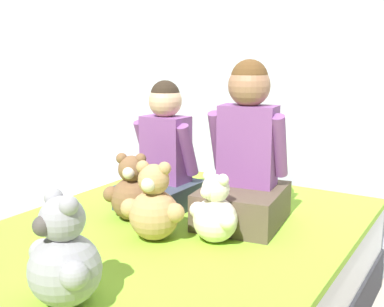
% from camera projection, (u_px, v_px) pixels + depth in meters
% --- Properties ---
extents(wall_behind_bed, '(8.00, 0.06, 2.50)m').
position_uv_depth(wall_behind_bed, '(274.00, 34.00, 2.60)').
color(wall_behind_bed, silver).
rests_on(wall_behind_bed, ground_plane).
extents(bed, '(1.35, 1.98, 0.46)m').
position_uv_depth(bed, '(156.00, 293.00, 1.89)').
color(bed, '#2D2D33').
rests_on(bed, ground_plane).
extents(child_on_left, '(0.31, 0.33, 0.57)m').
position_uv_depth(child_on_left, '(163.00, 157.00, 2.18)').
color(child_on_left, '#384251').
rests_on(child_on_left, bed).
extents(child_on_right, '(0.37, 0.42, 0.67)m').
position_uv_depth(child_on_right, '(245.00, 161.00, 1.97)').
color(child_on_right, brown).
rests_on(child_on_right, bed).
extents(teddy_bear_held_by_left_child, '(0.22, 0.18, 0.29)m').
position_uv_depth(teddy_bear_held_by_left_child, '(132.00, 192.00, 2.01)').
color(teddy_bear_held_by_left_child, brown).
rests_on(teddy_bear_held_by_left_child, bed).
extents(teddy_bear_held_by_right_child, '(0.22, 0.17, 0.27)m').
position_uv_depth(teddy_bear_held_by_right_child, '(215.00, 213.00, 1.78)').
color(teddy_bear_held_by_right_child, silver).
rests_on(teddy_bear_held_by_right_child, bed).
extents(teddy_bear_between_children, '(0.25, 0.19, 0.30)m').
position_uv_depth(teddy_bear_between_children, '(154.00, 207.00, 1.80)').
color(teddy_bear_between_children, tan).
rests_on(teddy_bear_between_children, bed).
extents(teddy_bear_at_foot_of_bed, '(0.26, 0.21, 0.33)m').
position_uv_depth(teddy_bear_at_foot_of_bed, '(64.00, 258.00, 1.33)').
color(teddy_bear_at_foot_of_bed, '#939399').
rests_on(teddy_bear_at_foot_of_bed, bed).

